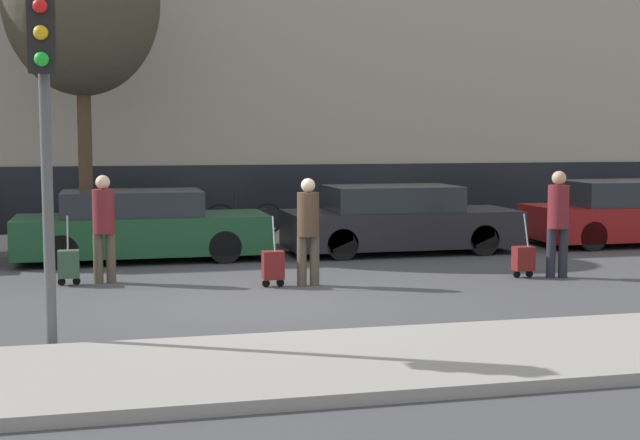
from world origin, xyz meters
TOP-DOWN VIEW (x-y plane):
  - ground_plane at (0.00, 0.00)m, footprint 80.00×80.00m
  - sidewalk_near at (0.00, -3.75)m, footprint 28.00×2.50m
  - sidewalk_far at (0.00, 7.00)m, footprint 28.00×3.00m
  - building_facade at (0.00, 10.41)m, footprint 28.00×2.48m
  - parked_car_1 at (-1.41, 4.57)m, footprint 4.60×1.73m
  - parked_car_2 at (3.60, 4.45)m, footprint 4.57×1.74m
  - parked_car_3 at (8.69, 4.63)m, footprint 4.09×1.87m
  - pedestrian_left at (-2.06, 2.09)m, footprint 0.35×0.34m
  - trolley_left at (-2.61, 2.01)m, footprint 0.34×0.29m
  - pedestrian_center at (1.00, 1.11)m, footprint 0.35×0.34m
  - trolley_center at (0.45, 1.12)m, footprint 0.34×0.29m
  - pedestrian_right at (5.13, 0.92)m, footprint 0.34×0.34m
  - trolley_right at (4.60, 1.04)m, footprint 0.34×0.29m
  - traffic_light at (-2.63, -2.36)m, footprint 0.28×0.47m
  - parked_bicycle at (0.93, 7.19)m, footprint 1.77×0.06m
  - bare_tree_near_crossing at (-2.41, 6.52)m, footprint 3.12×3.12m

SIDE VIEW (x-z plane):
  - ground_plane at x=0.00m, z-range 0.00..0.00m
  - sidewalk_near at x=0.00m, z-range 0.00..0.12m
  - sidewalk_far at x=0.00m, z-range 0.00..0.12m
  - trolley_right at x=4.60m, z-range -0.21..0.84m
  - trolley_left at x=-2.61m, z-range -0.21..0.88m
  - trolley_center at x=0.45m, z-range -0.21..0.88m
  - parked_bicycle at x=0.93m, z-range 0.01..0.97m
  - parked_car_1 at x=-1.41m, z-range -0.03..1.27m
  - parked_car_2 at x=3.60m, z-range -0.03..1.29m
  - parked_car_3 at x=8.69m, z-range -0.04..1.32m
  - pedestrian_center at x=1.00m, z-range 0.11..1.78m
  - pedestrian_left at x=-2.06m, z-range 0.12..1.82m
  - pedestrian_right at x=5.13m, z-range 0.12..1.87m
  - traffic_light at x=-2.63m, z-range 0.80..4.57m
  - building_facade at x=0.00m, z-range -0.02..9.93m
  - bare_tree_near_crossing at x=-2.41m, z-range 1.59..8.39m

